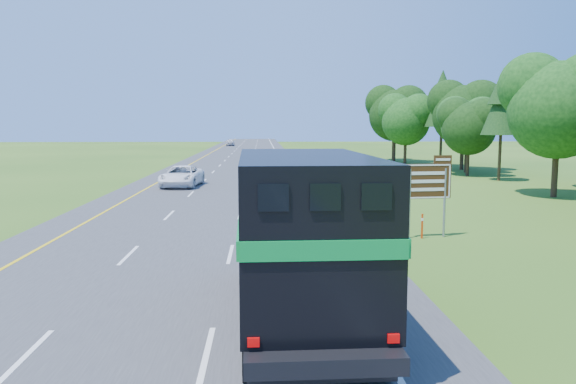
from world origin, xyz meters
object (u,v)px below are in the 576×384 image
Objects in this scene: exit_sign at (429,184)px; white_suv at (182,176)px; horse_truck at (301,232)px; far_car at (230,142)px.

white_suv is at bearing 116.60° from exit_sign.
far_car is at bearing 92.58° from horse_truck.
exit_sign is at bearing -83.13° from far_car.
far_car is (-0.92, 83.84, -0.02)m from white_suv.
horse_truck is 11.58m from exit_sign.
horse_truck is at bearing -127.75° from exit_sign.
far_car is 104.76m from exit_sign.
white_suv is 1.65× the size of exit_sign.
horse_truck is 2.64× the size of exit_sign.
exit_sign reaches higher than far_car.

